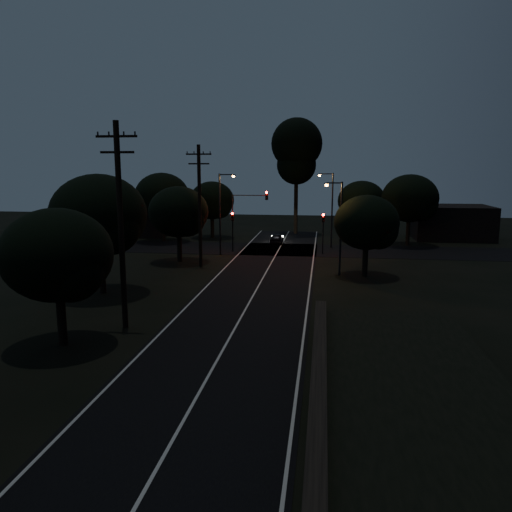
# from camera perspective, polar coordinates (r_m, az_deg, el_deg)

# --- Properties ---
(road_surface) EXTENTS (60.00, 70.00, 0.03)m
(road_surface) POSITION_cam_1_polar(r_m,az_deg,el_deg) (42.29, 1.30, -1.63)
(road_surface) COLOR black
(road_surface) RESTS_ON ground
(retaining_wall) EXTENTS (6.93, 26.00, 1.60)m
(retaining_wall) POSITION_cam_1_polar(r_m,az_deg,el_deg) (15.62, 19.41, -21.52)
(retaining_wall) COLOR black
(retaining_wall) RESTS_ON ground
(utility_pole_mid) EXTENTS (2.20, 0.30, 11.00)m
(utility_pole_mid) POSITION_cam_1_polar(r_m,az_deg,el_deg) (27.34, -15.22, 3.67)
(utility_pole_mid) COLOR black
(utility_pole_mid) RESTS_ON ground
(utility_pole_far) EXTENTS (2.20, 0.30, 10.50)m
(utility_pole_far) POSITION_cam_1_polar(r_m,az_deg,el_deg) (43.45, -6.46, 5.93)
(utility_pole_far) COLOR black
(utility_pole_far) RESTS_ON ground
(tree_left_b) EXTENTS (5.32, 5.32, 6.76)m
(tree_left_b) POSITION_cam_1_polar(r_m,az_deg,el_deg) (25.56, -21.52, -0.20)
(tree_left_b) COLOR black
(tree_left_b) RESTS_ON ground
(tree_left_c) EXTENTS (6.50, 6.50, 8.21)m
(tree_left_c) POSITION_cam_1_polar(r_m,az_deg,el_deg) (35.35, -17.27, 4.27)
(tree_left_c) COLOR black
(tree_left_c) RESTS_ON ground
(tree_left_d) EXTENTS (5.46, 5.46, 6.92)m
(tree_left_d) POSITION_cam_1_polar(r_m,az_deg,el_deg) (45.96, -8.66, 4.85)
(tree_left_d) COLOR black
(tree_left_d) RESTS_ON ground
(tree_far_nw) EXTENTS (5.44, 5.44, 6.89)m
(tree_far_nw) POSITION_cam_1_polar(r_m,az_deg,el_deg) (61.53, -4.90, 6.24)
(tree_far_nw) COLOR black
(tree_far_nw) RESTS_ON ground
(tree_far_w) EXTENTS (6.26, 6.26, 7.98)m
(tree_far_w) POSITION_cam_1_polar(r_m,az_deg,el_deg) (58.94, -10.53, 6.64)
(tree_far_w) COLOR black
(tree_far_w) RESTS_ON ground
(tree_far_ne) EXTENTS (5.56, 5.56, 7.04)m
(tree_far_ne) POSITION_cam_1_polar(r_m,az_deg,el_deg) (60.21, 12.16, 6.05)
(tree_far_ne) COLOR black
(tree_far_ne) RESTS_ON ground
(tree_far_e) EXTENTS (6.18, 6.18, 7.84)m
(tree_far_e) POSITION_cam_1_polar(r_m,az_deg,el_deg) (57.80, 17.40, 6.18)
(tree_far_e) COLOR black
(tree_far_e) RESTS_ON ground
(tree_right_a) EXTENTS (5.11, 5.11, 6.49)m
(tree_right_a) POSITION_cam_1_polar(r_m,az_deg,el_deg) (40.31, 12.78, 3.58)
(tree_right_a) COLOR black
(tree_right_a) RESTS_ON ground
(tall_pine) EXTENTS (6.50, 6.50, 14.78)m
(tall_pine) POSITION_cam_1_polar(r_m,az_deg,el_deg) (65.14, 4.66, 11.91)
(tall_pine) COLOR black
(tall_pine) RESTS_ON ground
(building_left) EXTENTS (10.00, 8.00, 4.40)m
(building_left) POSITION_cam_1_polar(r_m,az_deg,el_deg) (67.04, -13.88, 4.36)
(building_left) COLOR black
(building_left) RESTS_ON ground
(building_right) EXTENTS (9.00, 7.00, 4.00)m
(building_right) POSITION_cam_1_polar(r_m,az_deg,el_deg) (65.20, 21.40, 3.62)
(building_right) COLOR black
(building_right) RESTS_ON ground
(signal_left) EXTENTS (0.28, 0.35, 4.10)m
(signal_left) POSITION_cam_1_polar(r_m,az_deg,el_deg) (51.18, -2.69, 3.64)
(signal_left) COLOR black
(signal_left) RESTS_ON ground
(signal_right) EXTENTS (0.28, 0.35, 4.10)m
(signal_right) POSITION_cam_1_polar(r_m,az_deg,el_deg) (50.34, 7.69, 3.45)
(signal_right) COLOR black
(signal_right) RESTS_ON ground
(signal_mast) EXTENTS (3.70, 0.35, 6.25)m
(signal_mast) POSITION_cam_1_polar(r_m,az_deg,el_deg) (50.75, -0.82, 5.30)
(signal_mast) COLOR black
(signal_mast) RESTS_ON ground
(streetlight_a) EXTENTS (1.66, 0.26, 8.00)m
(streetlight_a) POSITION_cam_1_polar(r_m,az_deg,el_deg) (49.19, -3.94, 5.47)
(streetlight_a) COLOR black
(streetlight_a) RESTS_ON ground
(streetlight_b) EXTENTS (1.66, 0.26, 8.00)m
(streetlight_b) POSITION_cam_1_polar(r_m,az_deg,el_deg) (54.16, 8.50, 5.81)
(streetlight_b) COLOR black
(streetlight_b) RESTS_ON ground
(streetlight_c) EXTENTS (1.46, 0.26, 7.50)m
(streetlight_c) POSITION_cam_1_polar(r_m,az_deg,el_deg) (40.26, 9.44, 3.90)
(streetlight_c) COLOR black
(streetlight_c) RESTS_ON ground
(car) EXTENTS (1.56, 3.62, 1.22)m
(car) POSITION_cam_1_polar(r_m,az_deg,el_deg) (56.83, 2.37, 2.03)
(car) COLOR black
(car) RESTS_ON ground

